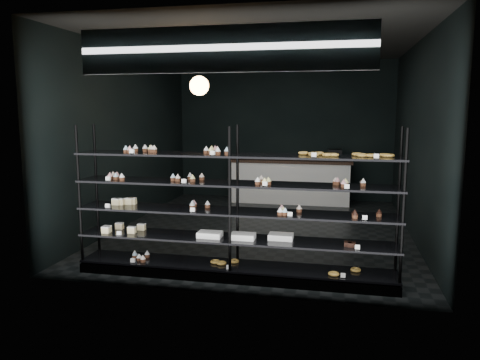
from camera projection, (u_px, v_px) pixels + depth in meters
The scene contains 5 objects.
room at pixel (264, 139), 8.05m from camera, with size 5.01×6.01×3.20m.
display_shelf at pixel (232, 229), 5.83m from camera, with size 4.00×0.50×1.91m.
signage at pixel (222, 49), 5.05m from camera, with size 3.30×0.05×0.50m.
pendant_lamp at pixel (199, 86), 6.93m from camera, with size 0.28×0.28×0.87m.
service_counter at pixel (291, 181), 10.59m from camera, with size 2.72×0.65×1.23m.
Camera 1 is at (1.27, -7.98, 2.11)m, focal length 35.00 mm.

